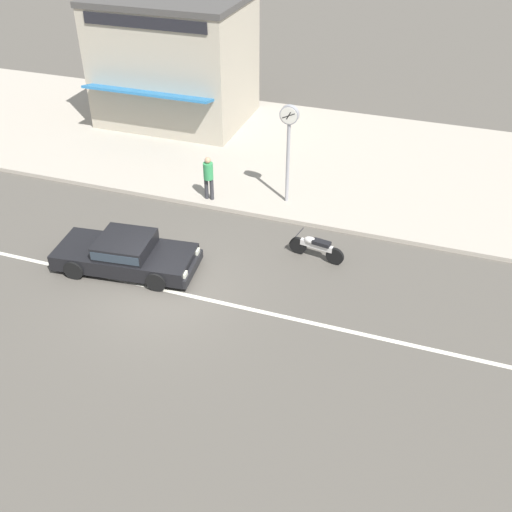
# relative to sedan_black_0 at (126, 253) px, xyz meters

# --- Properties ---
(ground_plane) EXTENTS (160.00, 160.00, 0.00)m
(ground_plane) POSITION_rel_sedan_black_0_xyz_m (1.45, -0.63, -0.53)
(ground_plane) COLOR #544F47
(lane_centre_stripe) EXTENTS (50.40, 0.14, 0.01)m
(lane_centre_stripe) POSITION_rel_sedan_black_0_xyz_m (1.45, -0.63, -0.53)
(lane_centre_stripe) COLOR silver
(lane_centre_stripe) RESTS_ON ground
(kerb_strip) EXTENTS (68.00, 10.00, 0.15)m
(kerb_strip) POSITION_rel_sedan_black_0_xyz_m (1.45, 9.01, -0.46)
(kerb_strip) COLOR #ADA393
(kerb_strip) RESTS_ON ground
(sedan_black_0) EXTENTS (4.38, 2.14, 1.06)m
(sedan_black_0) POSITION_rel_sedan_black_0_xyz_m (0.00, 0.00, 0.00)
(sedan_black_0) COLOR black
(sedan_black_0) RESTS_ON ground
(motorcycle_0) EXTENTS (1.78, 0.57, 0.80)m
(motorcycle_0) POSITION_rel_sedan_black_0_xyz_m (5.22, 2.32, -0.11)
(motorcycle_0) COLOR black
(motorcycle_0) RESTS_ON ground
(street_clock) EXTENTS (0.63, 0.22, 3.50)m
(street_clock) POSITION_rel_sedan_black_0_xyz_m (3.45, 5.18, 2.21)
(street_clock) COLOR #9E9EA3
(street_clock) RESTS_ON kerb_strip
(pedestrian_by_shop) EXTENTS (0.34, 0.34, 1.60)m
(pedestrian_by_shop) POSITION_rel_sedan_black_0_xyz_m (0.83, 4.43, 0.55)
(pedestrian_by_shop) COLOR #333338
(pedestrian_by_shop) RESTS_ON kerb_strip
(shopfront_mid_block) EXTENTS (6.26, 5.51, 5.23)m
(shopfront_mid_block) POSITION_rel_sedan_black_0_xyz_m (-3.35, 10.87, 2.24)
(shopfront_mid_block) COLOR #B2A893
(shopfront_mid_block) RESTS_ON kerb_strip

